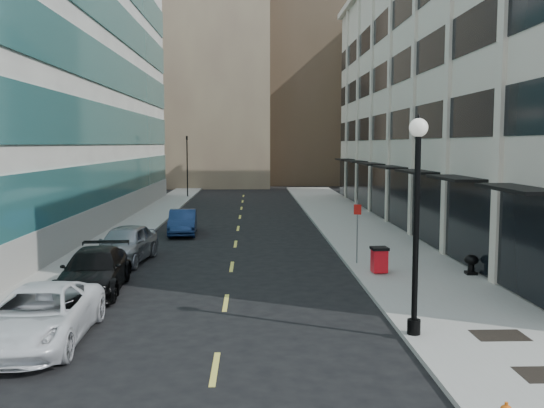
{
  "coord_description": "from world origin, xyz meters",
  "views": [
    {
      "loc": [
        0.9,
        -11.96,
        5.32
      ],
      "look_at": [
        1.72,
        12.86,
        2.85
      ],
      "focal_mm": 40.0,
      "sensor_mm": 36.0,
      "label": 1
    }
  ],
  "objects": [
    {
      "name": "skyline_tan_near",
      "position": [
        -4.0,
        68.0,
        14.0
      ],
      "size": [
        14.0,
        18.0,
        28.0
      ],
      "primitive_type": "cube",
      "color": "#9A8764",
      "rests_on": "ground"
    },
    {
      "name": "trash_bin",
      "position": [
        5.99,
        11.83,
        0.72
      ],
      "size": [
        0.7,
        0.76,
        1.06
      ],
      "rotation": [
        0.0,
        0.0,
        0.08
      ],
      "color": "red",
      "rests_on": "sidewalk_right"
    },
    {
      "name": "lamppost",
      "position": [
        5.3,
        4.0,
        3.67
      ],
      "size": [
        0.5,
        0.5,
        5.99
      ],
      "color": "black",
      "rests_on": "sidewalk_right"
    },
    {
      "name": "car_silver_sedan",
      "position": [
        -4.8,
        15.15,
        0.85
      ],
      "size": [
        2.55,
        5.16,
        1.69
      ],
      "primitive_type": "imported",
      "rotation": [
        0.0,
        0.0,
        -0.11
      ],
      "color": "#919499",
      "rests_on": "ground"
    },
    {
      "name": "skyline_tan_far",
      "position": [
        -14.0,
        78.0,
        11.0
      ],
      "size": [
        12.0,
        14.0,
        22.0
      ],
      "primitive_type": "cube",
      "color": "#9A8764",
      "rests_on": "ground"
    },
    {
      "name": "building_right",
      "position": [
        16.94,
        26.99,
        8.99
      ],
      "size": [
        15.3,
        46.5,
        18.25
      ],
      "color": "beige",
      "rests_on": "ground"
    },
    {
      "name": "grate_far",
      "position": [
        7.6,
        3.8,
        0.15
      ],
      "size": [
        1.4,
        1.0,
        0.01
      ],
      "primitive_type": "cube",
      "color": "black",
      "rests_on": "sidewalk_right"
    },
    {
      "name": "car_blue_sedan",
      "position": [
        -3.2,
        23.57,
        0.73
      ],
      "size": [
        1.81,
        4.5,
        1.45
      ],
      "primitive_type": "imported",
      "rotation": [
        0.0,
        0.0,
        0.06
      ],
      "color": "navy",
      "rests_on": "ground"
    },
    {
      "name": "sign_post",
      "position": [
        5.45,
        13.9,
        1.89
      ],
      "size": [
        0.32,
        0.12,
        2.75
      ],
      "rotation": [
        0.0,
        0.0,
        -0.27
      ],
      "color": "slate",
      "rests_on": "sidewalk_right"
    },
    {
      "name": "sidewalk_right",
      "position": [
        7.5,
        20.0,
        0.07
      ],
      "size": [
        5.0,
        80.0,
        0.15
      ],
      "primitive_type": "cube",
      "color": "gray",
      "rests_on": "ground"
    },
    {
      "name": "skyline_brown",
      "position": [
        8.0,
        72.0,
        17.0
      ],
      "size": [
        12.0,
        16.0,
        34.0
      ],
      "primitive_type": "cube",
      "color": "#4F3F2F",
      "rests_on": "ground"
    },
    {
      "name": "urn_planter",
      "position": [
        9.6,
        11.46,
        0.63
      ],
      "size": [
        0.57,
        0.57,
        0.79
      ],
      "rotation": [
        0.0,
        0.0,
        -0.03
      ],
      "color": "black",
      "rests_on": "sidewalk_right"
    },
    {
      "name": "skyline_stone",
      "position": [
        18.0,
        66.0,
        10.0
      ],
      "size": [
        10.0,
        14.0,
        20.0
      ],
      "primitive_type": "cube",
      "color": "beige",
      "rests_on": "ground"
    },
    {
      "name": "car_white_van",
      "position": [
        -4.8,
        4.0,
        0.75
      ],
      "size": [
        2.61,
        5.47,
        1.51
      ],
      "primitive_type": "imported",
      "rotation": [
        0.0,
        0.0,
        0.02
      ],
      "color": "white",
      "rests_on": "ground"
    },
    {
      "name": "traffic_signal",
      "position": [
        -5.5,
        48.0,
        5.72
      ],
      "size": [
        0.66,
        0.66,
        6.98
      ],
      "color": "black",
      "rests_on": "ground"
    },
    {
      "name": "road_centerline",
      "position": [
        0.0,
        17.0,
        0.01
      ],
      "size": [
        0.15,
        68.2,
        0.01
      ],
      "color": "#D8CC4C",
      "rests_on": "ground"
    },
    {
      "name": "car_black_pickup",
      "position": [
        -4.8,
        9.69,
        0.76
      ],
      "size": [
        2.45,
        5.38,
        1.53
      ],
      "primitive_type": "imported",
      "rotation": [
        0.0,
        0.0,
        0.06
      ],
      "color": "black",
      "rests_on": "ground"
    },
    {
      "name": "ground",
      "position": [
        0.0,
        0.0,
        0.0
      ],
      "size": [
        160.0,
        160.0,
        0.0
      ],
      "primitive_type": "plane",
      "color": "black",
      "rests_on": "ground"
    },
    {
      "name": "sidewalk_left",
      "position": [
        -6.5,
        20.0,
        0.07
      ],
      "size": [
        3.0,
        80.0,
        0.15
      ],
      "primitive_type": "cube",
      "color": "gray",
      "rests_on": "ground"
    }
  ]
}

